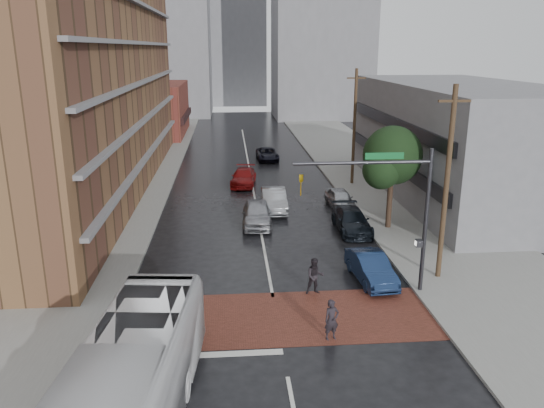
{
  "coord_description": "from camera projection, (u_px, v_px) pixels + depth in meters",
  "views": [
    {
      "loc": [
        -1.94,
        -20.76,
        11.62
      ],
      "look_at": [
        0.29,
        6.67,
        3.5
      ],
      "focal_mm": 35.0,
      "sensor_mm": 36.0,
      "label": 1
    }
  ],
  "objects": [
    {
      "name": "ground",
      "position": [
        278.0,
        323.0,
        23.29
      ],
      "size": [
        160.0,
        160.0,
        0.0
      ],
      "primitive_type": "plane",
      "color": "black",
      "rests_on": "ground"
    },
    {
      "name": "crosswalk",
      "position": [
        277.0,
        317.0,
        23.77
      ],
      "size": [
        14.0,
        5.0,
        0.02
      ],
      "primitive_type": "cube",
      "color": "brown",
      "rests_on": "ground"
    },
    {
      "name": "sidewalk_west",
      "position": [
        121.0,
        186.0,
        46.27
      ],
      "size": [
        9.0,
        90.0,
        0.15
      ],
      "primitive_type": "cube",
      "color": "gray",
      "rests_on": "ground"
    },
    {
      "name": "sidewalk_east",
      "position": [
        379.0,
        180.0,
        48.06
      ],
      "size": [
        9.0,
        90.0,
        0.15
      ],
      "primitive_type": "cube",
      "color": "gray",
      "rests_on": "ground"
    },
    {
      "name": "apartment_block",
      "position": [
        71.0,
        16.0,
        41.18
      ],
      "size": [
        10.0,
        44.0,
        28.0
      ],
      "primitive_type": "cube",
      "color": "brown",
      "rests_on": "ground"
    },
    {
      "name": "storefront_west",
      "position": [
        155.0,
        109.0,
        72.99
      ],
      "size": [
        8.0,
        16.0,
        7.0
      ],
      "primitive_type": "cube",
      "color": "brown",
      "rests_on": "ground"
    },
    {
      "name": "building_east",
      "position": [
        460.0,
        141.0,
        42.42
      ],
      "size": [
        11.0,
        26.0,
        9.0
      ],
      "primitive_type": "cube",
      "color": "gray",
      "rests_on": "ground"
    },
    {
      "name": "distant_tower_west",
      "position": [
        157.0,
        22.0,
        92.23
      ],
      "size": [
        18.0,
        16.0,
        32.0
      ],
      "primitive_type": "cube",
      "color": "gray",
      "rests_on": "ground"
    },
    {
      "name": "distant_tower_east",
      "position": [
        322.0,
        8.0,
        88.11
      ],
      "size": [
        16.0,
        14.0,
        36.0
      ],
      "primitive_type": "cube",
      "color": "gray",
      "rests_on": "ground"
    },
    {
      "name": "distant_tower_center",
      "position": [
        236.0,
        46.0,
        110.71
      ],
      "size": [
        12.0,
        10.0,
        24.0
      ],
      "primitive_type": "cube",
      "color": "gray",
      "rests_on": "ground"
    },
    {
      "name": "street_tree",
      "position": [
        392.0,
        159.0,
        34.12
      ],
      "size": [
        4.2,
        4.1,
        6.9
      ],
      "color": "#332319",
      "rests_on": "ground"
    },
    {
      "name": "signal_mast",
      "position": [
        397.0,
        201.0,
        24.8
      ],
      "size": [
        6.5,
        0.3,
        7.2
      ],
      "color": "#2D2D33",
      "rests_on": "ground"
    },
    {
      "name": "utility_pole_near",
      "position": [
        447.0,
        184.0,
        26.35
      ],
      "size": [
        1.6,
        0.26,
        10.0
      ],
      "color": "#473321",
      "rests_on": "ground"
    },
    {
      "name": "utility_pole_far",
      "position": [
        354.0,
        127.0,
        45.46
      ],
      "size": [
        1.6,
        0.26,
        10.0
      ],
      "color": "#473321",
      "rests_on": "ground"
    },
    {
      "name": "transit_bus",
      "position": [
        124.0,
        402.0,
        15.43
      ],
      "size": [
        4.18,
        12.64,
        3.46
      ],
      "primitive_type": "imported",
      "rotation": [
        0.0,
        0.0,
        -0.1
      ],
      "color": "silver",
      "rests_on": "ground"
    },
    {
      "name": "pedestrian_a",
      "position": [
        332.0,
        320.0,
        21.77
      ],
      "size": [
        0.74,
        0.58,
        1.77
      ],
      "primitive_type": "imported",
      "rotation": [
        0.0,
        0.0,
        0.28
      ],
      "color": "black",
      "rests_on": "ground"
    },
    {
      "name": "pedestrian_b",
      "position": [
        315.0,
        276.0,
        25.85
      ],
      "size": [
        0.93,
        0.75,
        1.84
      ],
      "primitive_type": "imported",
      "rotation": [
        0.0,
        0.0,
        0.06
      ],
      "color": "black",
      "rests_on": "ground"
    },
    {
      "name": "car_travel_a",
      "position": [
        257.0,
        213.0,
        35.96
      ],
      "size": [
        2.18,
        4.97,
        1.67
      ],
      "primitive_type": "imported",
      "rotation": [
        0.0,
        0.0,
        -0.04
      ],
      "color": "#97979E",
      "rests_on": "ground"
    },
    {
      "name": "car_travel_b",
      "position": [
        274.0,
        200.0,
        39.17
      ],
      "size": [
        1.78,
        5.01,
        1.65
      ],
      "primitive_type": "imported",
      "rotation": [
        0.0,
        0.0,
        -0.01
      ],
      "color": "#9FA1A6",
      "rests_on": "ground"
    },
    {
      "name": "car_travel_c",
      "position": [
        244.0,
        177.0,
        46.58
      ],
      "size": [
        2.58,
        5.12,
        1.43
      ],
      "primitive_type": "imported",
      "rotation": [
        0.0,
        0.0,
        -0.12
      ],
      "color": "maroon",
      "rests_on": "ground"
    },
    {
      "name": "suv_travel",
      "position": [
        267.0,
        154.0,
        56.93
      ],
      "size": [
        2.35,
        4.81,
        1.31
      ],
      "primitive_type": "imported",
      "rotation": [
        0.0,
        0.0,
        0.04
      ],
      "color": "black",
      "rests_on": "ground"
    },
    {
      "name": "car_parked_near",
      "position": [
        371.0,
        268.0,
        27.31
      ],
      "size": [
        1.95,
        4.55,
        1.46
      ],
      "primitive_type": "imported",
      "rotation": [
        0.0,
        0.0,
        0.09
      ],
      "color": "#142446",
      "rests_on": "ground"
    },
    {
      "name": "car_parked_mid",
      "position": [
        352.0,
        221.0,
        34.79
      ],
      "size": [
        2.04,
        5.02,
        1.46
      ],
      "primitive_type": "imported",
      "rotation": [
        0.0,
        0.0,
        -0.0
      ],
      "color": "black",
      "rests_on": "ground"
    },
    {
      "name": "car_parked_far",
      "position": [
        340.0,
        199.0,
        39.97
      ],
      "size": [
        1.97,
        4.25,
        1.41
      ],
      "primitive_type": "imported",
      "rotation": [
        0.0,
        0.0,
        0.07
      ],
      "color": "#9FA2A6",
      "rests_on": "ground"
    }
  ]
}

